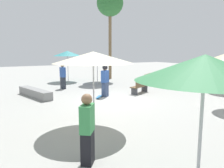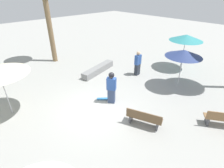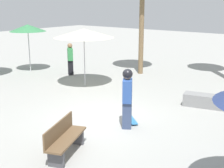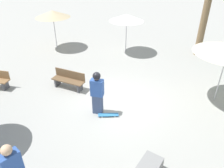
{
  "view_description": "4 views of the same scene",
  "coord_description": "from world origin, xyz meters",
  "px_view_note": "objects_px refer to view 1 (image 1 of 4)",
  "views": [
    {
      "loc": [
        -9.83,
        5.81,
        2.58
      ],
      "look_at": [
        0.58,
        -0.28,
        0.75
      ],
      "focal_mm": 35.0,
      "sensor_mm": 36.0,
      "label": 1
    },
    {
      "loc": [
        -4.49,
        -5.87,
        5.6
      ],
      "look_at": [
        1.11,
        0.09,
        1.03
      ],
      "focal_mm": 28.0,
      "sensor_mm": 36.0,
      "label": 2
    },
    {
      "loc": [
        6.04,
        -7.26,
        3.7
      ],
      "look_at": [
        0.39,
        -0.07,
        1.28
      ],
      "focal_mm": 50.0,
      "sensor_mm": 36.0,
      "label": 3
    },
    {
      "loc": [
        5.28,
        5.45,
        5.48
      ],
      "look_at": [
        0.48,
        0.29,
        1.27
      ],
      "focal_mm": 35.0,
      "sensor_mm": 36.0,
      "label": 4
    }
  ],
  "objects_px": {
    "shade_umbrella_teal": "(67,53)",
    "skateboard": "(99,97)",
    "bench_far": "(140,86)",
    "shade_umbrella_navy": "(97,56)",
    "concrete_ledge": "(35,93)",
    "bystander_far": "(87,130)",
    "shade_umbrella_cream": "(93,57)",
    "bystander_watching": "(63,76)",
    "skater_main": "(105,80)",
    "palm_tree_center_left": "(110,4)",
    "shade_umbrella_green": "(205,68)",
    "bench_near": "(146,79)"
  },
  "relations": [
    {
      "from": "shade_umbrella_cream",
      "to": "palm_tree_center_left",
      "type": "height_order",
      "value": "palm_tree_center_left"
    },
    {
      "from": "shade_umbrella_navy",
      "to": "bench_far",
      "type": "bearing_deg",
      "value": -170.5
    },
    {
      "from": "shade_umbrella_navy",
      "to": "bystander_far",
      "type": "relative_size",
      "value": 1.48
    },
    {
      "from": "concrete_ledge",
      "to": "palm_tree_center_left",
      "type": "bearing_deg",
      "value": -57.34
    },
    {
      "from": "skater_main",
      "to": "concrete_ledge",
      "type": "relative_size",
      "value": 0.57
    },
    {
      "from": "shade_umbrella_cream",
      "to": "shade_umbrella_navy",
      "type": "height_order",
      "value": "shade_umbrella_cream"
    },
    {
      "from": "shade_umbrella_navy",
      "to": "shade_umbrella_cream",
      "type": "bearing_deg",
      "value": 152.73
    },
    {
      "from": "bystander_far",
      "to": "shade_umbrella_cream",
      "type": "bearing_deg",
      "value": -170.03
    },
    {
      "from": "skateboard",
      "to": "palm_tree_center_left",
      "type": "height_order",
      "value": "palm_tree_center_left"
    },
    {
      "from": "shade_umbrella_teal",
      "to": "shade_umbrella_navy",
      "type": "bearing_deg",
      "value": -155.3
    },
    {
      "from": "bench_near",
      "to": "skater_main",
      "type": "bearing_deg",
      "value": 171.37
    },
    {
      "from": "shade_umbrella_green",
      "to": "bystander_watching",
      "type": "distance_m",
      "value": 12.77
    },
    {
      "from": "shade_umbrella_cream",
      "to": "bystander_far",
      "type": "distance_m",
      "value": 2.87
    },
    {
      "from": "shade_umbrella_teal",
      "to": "skateboard",
      "type": "bearing_deg",
      "value": 174.11
    },
    {
      "from": "skateboard",
      "to": "shade_umbrella_cream",
      "type": "relative_size",
      "value": 0.28
    },
    {
      "from": "bystander_far",
      "to": "shade_umbrella_teal",
      "type": "bearing_deg",
      "value": -158.26
    },
    {
      "from": "bench_far",
      "to": "palm_tree_center_left",
      "type": "relative_size",
      "value": 0.2
    },
    {
      "from": "shade_umbrella_green",
      "to": "bystander_watching",
      "type": "height_order",
      "value": "shade_umbrella_green"
    },
    {
      "from": "skater_main",
      "to": "shade_umbrella_teal",
      "type": "relative_size",
      "value": 0.7
    },
    {
      "from": "shade_umbrella_green",
      "to": "shade_umbrella_teal",
      "type": "distance_m",
      "value": 16.35
    },
    {
      "from": "shade_umbrella_cream",
      "to": "bystander_far",
      "type": "height_order",
      "value": "shade_umbrella_cream"
    },
    {
      "from": "skater_main",
      "to": "skateboard",
      "type": "distance_m",
      "value": 1.04
    },
    {
      "from": "skateboard",
      "to": "concrete_ledge",
      "type": "bearing_deg",
      "value": -84.02
    },
    {
      "from": "skater_main",
      "to": "bench_far",
      "type": "xyz_separation_m",
      "value": [
        -0.21,
        -2.37,
        -0.55
      ]
    },
    {
      "from": "bench_near",
      "to": "shade_umbrella_green",
      "type": "distance_m",
      "value": 13.91
    },
    {
      "from": "shade_umbrella_green",
      "to": "palm_tree_center_left",
      "type": "xyz_separation_m",
      "value": [
        15.72,
        -7.51,
        4.39
      ]
    },
    {
      "from": "palm_tree_center_left",
      "to": "bench_near",
      "type": "bearing_deg",
      "value": -173.07
    },
    {
      "from": "concrete_ledge",
      "to": "shade_umbrella_navy",
      "type": "height_order",
      "value": "shade_umbrella_navy"
    },
    {
      "from": "shade_umbrella_cream",
      "to": "bystander_watching",
      "type": "relative_size",
      "value": 1.51
    },
    {
      "from": "bench_near",
      "to": "bystander_far",
      "type": "bearing_deg",
      "value": -169.62
    },
    {
      "from": "shade_umbrella_green",
      "to": "bystander_watching",
      "type": "bearing_deg",
      "value": -8.83
    },
    {
      "from": "shade_umbrella_green",
      "to": "concrete_ledge",
      "type": "bearing_deg",
      "value": 1.47
    },
    {
      "from": "bench_near",
      "to": "shade_umbrella_teal",
      "type": "distance_m",
      "value": 6.9
    },
    {
      "from": "bench_far",
      "to": "shade_umbrella_navy",
      "type": "relative_size",
      "value": 0.68
    },
    {
      "from": "palm_tree_center_left",
      "to": "shade_umbrella_teal",
      "type": "bearing_deg",
      "value": 86.49
    },
    {
      "from": "concrete_ledge",
      "to": "bystander_watching",
      "type": "xyz_separation_m",
      "value": [
        1.8,
        -2.22,
        0.65
      ]
    },
    {
      "from": "palm_tree_center_left",
      "to": "shade_umbrella_navy",
      "type": "bearing_deg",
      "value": 135.07
    },
    {
      "from": "skater_main",
      "to": "bystander_far",
      "type": "xyz_separation_m",
      "value": [
        -6.42,
        3.95,
        -0.16
      ]
    },
    {
      "from": "skateboard",
      "to": "shade_umbrella_navy",
      "type": "bearing_deg",
      "value": -165.3
    },
    {
      "from": "bench_near",
      "to": "shade_umbrella_navy",
      "type": "relative_size",
      "value": 0.65
    },
    {
      "from": "shade_umbrella_green",
      "to": "palm_tree_center_left",
      "type": "distance_m",
      "value": 17.97
    },
    {
      "from": "shade_umbrella_cream",
      "to": "bystander_watching",
      "type": "bearing_deg",
      "value": -10.64
    },
    {
      "from": "skater_main",
      "to": "bench_near",
      "type": "distance_m",
      "value": 5.42
    },
    {
      "from": "skater_main",
      "to": "shade_umbrella_navy",
      "type": "height_order",
      "value": "shade_umbrella_navy"
    },
    {
      "from": "palm_tree_center_left",
      "to": "skateboard",
      "type": "bearing_deg",
      "value": 145.98
    },
    {
      "from": "concrete_ledge",
      "to": "shade_umbrella_green",
      "type": "height_order",
      "value": "shade_umbrella_green"
    },
    {
      "from": "bench_far",
      "to": "shade_umbrella_green",
      "type": "bearing_deg",
      "value": -145.52
    },
    {
      "from": "concrete_ledge",
      "to": "bystander_far",
      "type": "bearing_deg",
      "value": 176.84
    },
    {
      "from": "shade_umbrella_navy",
      "to": "palm_tree_center_left",
      "type": "distance_m",
      "value": 5.88
    },
    {
      "from": "skateboard",
      "to": "concrete_ledge",
      "type": "relative_size",
      "value": 0.23
    }
  ]
}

